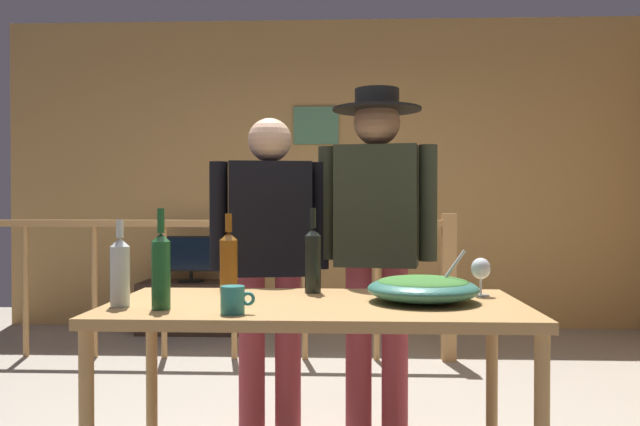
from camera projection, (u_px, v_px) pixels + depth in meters
back_wall at (325, 174)px, 5.99m from camera, size 5.96×0.10×2.85m
framed_picture at (316, 126)px, 5.92m from camera, size 0.42×0.03×0.35m
stair_railing at (267, 268)px, 4.72m from camera, size 3.77×0.10×1.08m
tv_console at (191, 307)px, 5.70m from camera, size 0.90×0.40×0.45m
flat_screen_tv at (190, 255)px, 5.66m from camera, size 0.56×0.12×0.41m
serving_table at (316, 320)px, 2.44m from camera, size 1.57×0.79×0.77m
salad_bowl at (423, 287)px, 2.45m from camera, size 0.43×0.43×0.22m
wine_glass at (481, 270)px, 2.60m from camera, size 0.08×0.08×0.16m
wine_bottle_green at (161, 269)px, 2.27m from camera, size 0.07×0.07×0.36m
wine_bottle_clear at (120, 271)px, 2.34m from camera, size 0.07×0.07×0.32m
wine_bottle_dark at (313, 259)px, 2.70m from camera, size 0.07×0.07×0.36m
wine_bottle_amber at (229, 260)px, 2.74m from camera, size 0.08×0.08×0.33m
mug_teal at (233, 300)px, 2.18m from camera, size 0.12×0.08×0.10m
person_standing_left at (270, 248)px, 3.18m from camera, size 0.59×0.28×1.57m
person_standing_right at (377, 227)px, 3.16m from camera, size 0.58×0.44×1.71m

